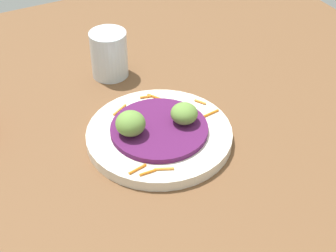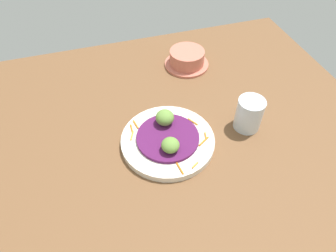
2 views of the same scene
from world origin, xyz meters
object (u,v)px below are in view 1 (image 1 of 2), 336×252
object	(u,v)px
main_plate	(159,135)
water_glass	(109,54)
guac_scoop_center	(131,123)
guac_scoop_left	(187,113)

from	to	relation	value
main_plate	water_glass	bearing A→B (deg)	178.75
guac_scoop_center	water_glass	world-z (taller)	water_glass
main_plate	water_glass	world-z (taller)	water_glass
main_plate	guac_scoop_center	xyz separation A→B (cm)	(-0.65, -4.69, 3.75)
main_plate	guac_scoop_left	xyz separation A→B (cm)	(0.65, 4.69, 3.47)
guac_scoop_left	water_glass	bearing A→B (deg)	-169.51
guac_scoop_left	guac_scoop_center	size ratio (longest dim) A/B	0.93
main_plate	guac_scoop_left	bearing A→B (deg)	82.05
guac_scoop_left	guac_scoop_center	world-z (taller)	guac_scoop_center
guac_scoop_left	water_glass	distance (cm)	23.11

